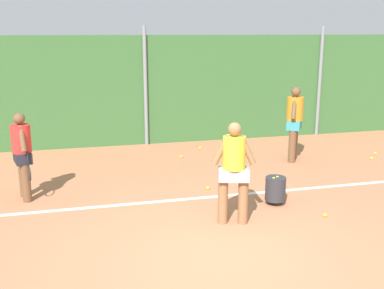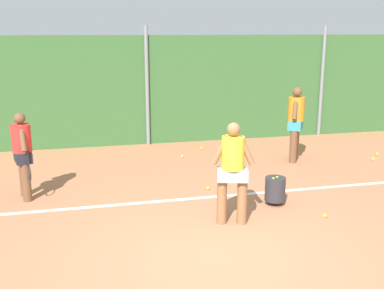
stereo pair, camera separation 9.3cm
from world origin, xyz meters
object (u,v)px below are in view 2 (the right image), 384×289
Objects in this scene: ball_hopper at (275,189)px; tennis_ball_0 at (208,188)px; tennis_ball_6 at (325,216)px; player_midcourt at (23,151)px; tennis_ball_3 at (202,148)px; player_foreground_near at (233,168)px; tennis_ball_5 at (377,154)px; player_backcourt_far at (296,120)px; tennis_ball_2 at (373,159)px; tennis_ball_7 at (182,157)px.

ball_hopper reaches higher than tennis_ball_0.
ball_hopper is 7.78× the size of tennis_ball_6.
ball_hopper is at bearing 58.55° from player_midcourt.
tennis_ball_3 is (-0.28, 4.10, -0.26)m from ball_hopper.
player_midcourt is at bearing 162.77° from ball_hopper.
player_foreground_near is 24.93× the size of tennis_ball_5.
player_backcourt_far is 3.11m from tennis_ball_0.
tennis_ball_3 and tennis_ball_5 have the same top height.
tennis_ball_6 is at bearing -134.97° from tennis_ball_2.
player_foreground_near is 24.93× the size of tennis_ball_6.
tennis_ball_6 is 4.41m from tennis_ball_7.
tennis_ball_3 is 0.98m from tennis_ball_7.
player_foreground_near is at bearing 45.45° from player_midcourt.
ball_hopper reaches higher than tennis_ball_5.
tennis_ball_5 is at bearing -21.09° from tennis_ball_3.
tennis_ball_2 is 4.57m from tennis_ball_7.
tennis_ball_6 is (0.85, -4.85, 0.00)m from tennis_ball_3.
tennis_ball_2 is (7.77, 0.79, -0.86)m from player_midcourt.
tennis_ball_7 is (-2.53, 0.84, -0.95)m from player_backcourt_far.
tennis_ball_6 is (1.57, -0.14, -0.89)m from player_foreground_near.
player_foreground_near is 24.93× the size of tennis_ball_3.
tennis_ball_2 is at bearing -133.71° from tennis_ball_5.
player_midcourt reaches higher than tennis_ball_5.
player_foreground_near is at bearing 174.93° from tennis_ball_6.
tennis_ball_5 is at bearing -131.73° from player_foreground_near.
player_midcourt reaches higher than tennis_ball_0.
player_midcourt is at bearing 174.55° from tennis_ball_0.
player_backcourt_far reaches higher than player_midcourt.
tennis_ball_0 is at bearing -162.52° from tennis_ball_5.
tennis_ball_7 is (-4.77, 0.87, 0.00)m from tennis_ball_5.
player_foreground_near reaches higher than tennis_ball_3.
player_backcourt_far is at bearing -114.00° from player_foreground_near.
player_midcourt is 3.12× the size of ball_hopper.
tennis_ball_6 is at bearing -69.74° from tennis_ball_7.
tennis_ball_7 is (0.05, 3.99, -0.89)m from player_foreground_near.
tennis_ball_2 is (1.86, -0.42, -0.95)m from player_backcourt_far.
tennis_ball_0 is 3.15m from tennis_ball_3.
player_midcourt is 3.50m from tennis_ball_0.
player_midcourt reaches higher than tennis_ball_7.
player_midcourt is 4.04m from tennis_ball_7.
player_foreground_near is at bearing -90.67° from tennis_ball_7.
player_backcourt_far is at bearing 179.32° from tennis_ball_5.
tennis_ball_6 is at bearing -49.17° from tennis_ball_0.
ball_hopper is at bearing -46.99° from tennis_ball_0.
tennis_ball_3 is 1.00× the size of tennis_ball_7.
tennis_ball_0 is at bearing -89.94° from tennis_ball_7.
player_foreground_near is at bearing -98.66° from tennis_ball_3.
tennis_ball_6 is at bearing -79.99° from tennis_ball_3.
player_foreground_near is at bearing 173.57° from player_backcourt_far.
tennis_ball_2 is at bearing 14.19° from tennis_ball_0.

